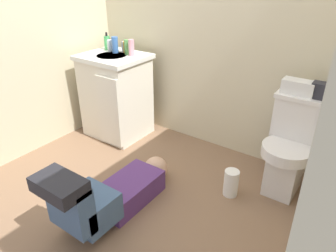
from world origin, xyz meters
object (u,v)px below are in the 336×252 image
(vanity_cabinet, at_px, (116,95))
(bottle_clear, at_px, (110,46))
(soap_dispenser, at_px, (107,43))
(bottle_green, at_px, (127,47))
(bottle_blue, at_px, (115,45))
(bottle_pink, at_px, (131,48))
(toilet, at_px, (290,147))
(toiletry_bag, at_px, (321,91))
(bottle_amber, at_px, (125,47))
(paper_towel_roll, at_px, (231,183))
(tissue_box, at_px, (298,87))
(person_plumber, at_px, (110,193))
(faucet, at_px, (123,47))

(vanity_cabinet, xyz_separation_m, bottle_clear, (-0.11, 0.08, 0.46))
(soap_dispenser, bearing_deg, bottle_green, -6.47)
(vanity_cabinet, distance_m, bottle_blue, 0.48)
(soap_dispenser, height_order, bottle_pink, soap_dispenser)
(toilet, xyz_separation_m, toiletry_bag, (0.10, 0.09, 0.44))
(bottle_amber, bearing_deg, vanity_cabinet, -106.32)
(toilet, bearing_deg, bottle_blue, -179.91)
(vanity_cabinet, distance_m, paper_towel_roll, 1.44)
(bottle_pink, height_order, paper_towel_roll, bottle_pink)
(bottle_clear, bearing_deg, bottle_amber, 19.34)
(vanity_cabinet, relative_size, bottle_clear, 7.35)
(bottle_amber, xyz_separation_m, bottle_green, (0.05, -0.04, 0.02))
(vanity_cabinet, distance_m, tissue_box, 1.69)
(person_plumber, relative_size, bottle_clear, 9.55)
(person_plumber, xyz_separation_m, soap_dispenser, (-0.98, 1.04, 0.71))
(bottle_amber, bearing_deg, tissue_box, 1.25)
(tissue_box, distance_m, bottle_clear, 1.75)
(tissue_box, xyz_separation_m, bottle_clear, (-1.75, -0.09, 0.08))
(person_plumber, bearing_deg, bottle_pink, 122.11)
(faucet, xyz_separation_m, paper_towel_roll, (1.38, -0.39, -0.76))
(bottle_blue, bearing_deg, bottle_pink, 1.03)
(faucet, height_order, bottle_clear, bottle_clear)
(faucet, xyz_separation_m, tissue_box, (1.64, 0.02, -0.07))
(person_plumber, bearing_deg, toilet, 48.04)
(bottle_amber, height_order, paper_towel_roll, bottle_amber)
(tissue_box, bearing_deg, bottle_green, -177.19)
(faucet, xyz_separation_m, bottle_clear, (-0.11, -0.06, 0.01))
(faucet, xyz_separation_m, bottle_green, (0.09, -0.05, 0.02))
(faucet, height_order, bottle_green, bottle_green)
(tissue_box, bearing_deg, bottle_clear, -177.10)
(soap_dispenser, bearing_deg, faucet, 6.01)
(person_plumber, height_order, toiletry_bag, toiletry_bag)
(toiletry_bag, bearing_deg, vanity_cabinet, -174.58)
(vanity_cabinet, distance_m, bottle_clear, 0.48)
(toilet, height_order, bottle_clear, bottle_clear)
(bottle_clear, height_order, bottle_green, bottle_green)
(paper_towel_roll, bearing_deg, bottle_green, 165.47)
(vanity_cabinet, xyz_separation_m, soap_dispenser, (-0.19, 0.13, 0.47))
(toilet, distance_m, soap_dispenser, 1.95)
(bottle_clear, xyz_separation_m, paper_towel_roll, (1.49, -0.32, -0.77))
(faucet, relative_size, person_plumber, 0.09)
(bottle_blue, relative_size, paper_towel_roll, 0.71)
(person_plumber, xyz_separation_m, bottle_blue, (-0.83, 0.99, 0.72))
(tissue_box, xyz_separation_m, bottle_pink, (-1.47, -0.09, 0.09))
(tissue_box, xyz_separation_m, paper_towel_roll, (-0.25, -0.41, -0.69))
(bottle_green, bearing_deg, soap_dispenser, 173.53)
(person_plumber, bearing_deg, soap_dispenser, 133.32)
(faucet, bearing_deg, soap_dispenser, -173.99)
(tissue_box, relative_size, bottle_green, 1.63)
(person_plumber, distance_m, bottle_pink, 1.38)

